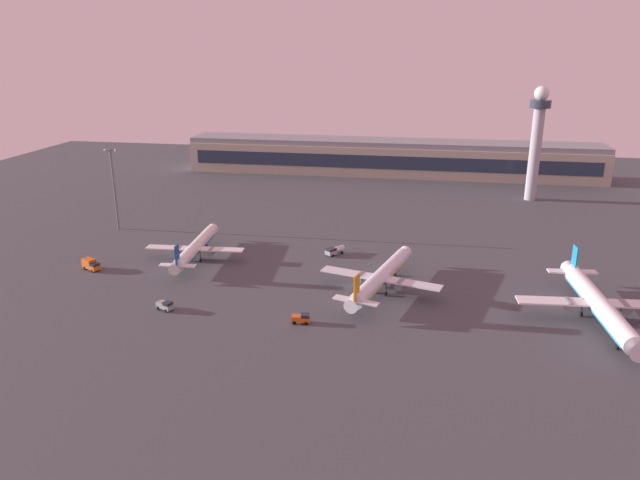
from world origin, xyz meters
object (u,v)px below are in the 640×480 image
Objects in this scene: control_tower at (537,136)px; maintenance_van at (165,305)px; airplane_mid_apron at (195,248)px; apron_light_central at (114,184)px; airplane_near_gate at (598,303)px; fuel_truck at (335,250)px; catering_truck at (91,264)px; baggage_tractor at (301,318)px; airplane_terminal_side at (381,277)px.

maintenance_van is at bearing -129.26° from control_tower.
apron_light_central is at bearing 143.38° from airplane_mid_apron.
airplane_near_gate reaches higher than maintenance_van.
fuel_truck is at bearing 11.83° from airplane_mid_apron.
maintenance_van is 56.74m from fuel_truck.
catering_truck is 0.22× the size of apron_light_central.
apron_light_central reaches higher than maintenance_van.
airplane_mid_apron is 29.05m from catering_truck.
baggage_tractor is at bearing 96.85° from catering_truck.
airplane_mid_apron reaches higher than baggage_tractor.
fuel_truck is (0.49, 46.70, 0.19)m from baggage_tractor.
fuel_truck is (-65.69, 33.79, -3.08)m from airplane_near_gate.
airplane_terminal_side reaches higher than baggage_tractor.
control_tower is at bearing -95.94° from airplane_near_gate.
airplane_terminal_side is at bearing -14.27° from airplane_near_gate.
apron_light_central is (-11.40, 37.13, 14.10)m from catering_truck.
catering_truck reaches higher than fuel_truck.
airplane_terminal_side is 30.04m from fuel_truck.
fuel_truck is 0.22× the size of apron_light_central.
airplane_mid_apron is at bearing 142.91° from catering_truck.
airplane_terminal_side is at bearing -18.31° from airplane_mid_apron.
airplane_near_gate is (-2.35, -113.02, -21.26)m from control_tower.
airplane_terminal_side is 8.82× the size of maintenance_van.
apron_light_central is (-144.89, -66.37, -10.04)m from control_tower.
control_tower is 159.68m from apron_light_central.
apron_light_central is at bearing -137.04° from catering_truck.
fuel_truck is at bearing -130.65° from control_tower.
control_tower is at bearing 164.19° from maintenance_van.
airplane_near_gate is 1.66× the size of apron_light_central.
catering_truck is at bearing 59.98° from fuel_truck.
maintenance_van is at bearing -99.25° from baggage_tractor.
baggage_tractor is at bearing -37.95° from apron_light_central.
baggage_tractor is (-68.52, -125.92, -24.53)m from control_tower.
fuel_truck is at bearing -31.97° from airplane_near_gate.
control_tower is 1.63× the size of apron_light_central.
airplane_near_gate is at bearing -18.12° from apron_light_central.
baggage_tractor is 46.70m from fuel_truck.
baggage_tractor is 97.92m from apron_light_central.
apron_light_central reaches higher than airplane_mid_apron.
airplane_mid_apron is 41.23m from fuel_truck.
catering_truck is 38.01m from maintenance_van.
airplane_near_gate is 1.23× the size of airplane_mid_apron.
fuel_truck is at bearing 172.23° from baggage_tractor.
catering_truck is (-133.49, -103.50, -24.13)m from control_tower.
baggage_tractor is (-66.17, -12.90, -3.27)m from airplane_near_gate.
airplane_mid_apron is 45.88m from apron_light_central.
apron_light_central is (-76.37, 59.55, 14.50)m from baggage_tractor.
baggage_tractor is 0.95× the size of maintenance_van.
apron_light_central is at bearing 172.79° from airplane_terminal_side.
control_tower is 142.28m from airplane_mid_apron.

